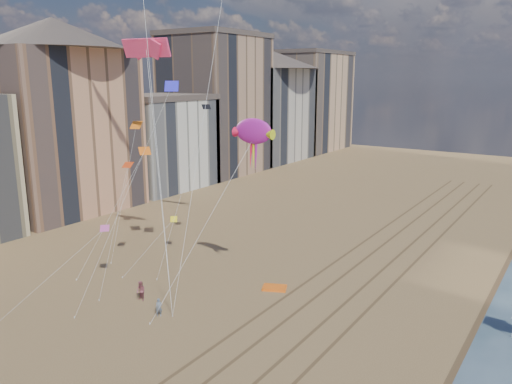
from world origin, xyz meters
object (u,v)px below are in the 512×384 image
Objects in this scene: show_kite at (253,132)px; kite_flyer_b at (141,291)px; grounded_kite at (275,288)px; kite_flyer_a at (159,307)px.

kite_flyer_b is at bearing -133.04° from show_kite.
show_kite is (-1.60, -1.27, 15.12)m from grounded_kite.
grounded_kite is 1.43× the size of kite_flyer_a.
kite_flyer_b is (-3.53, 1.27, 0.14)m from kite_flyer_a.
grounded_kite is 12.63m from kite_flyer_b.
show_kite reaches higher than kite_flyer_b.
kite_flyer_b reaches higher than kite_flyer_a.
kite_flyer_a reaches higher than grounded_kite.
show_kite is at bearing 28.48° from kite_flyer_a.
kite_flyer_b is (-8.82, -9.00, 0.81)m from grounded_kite.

